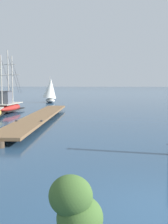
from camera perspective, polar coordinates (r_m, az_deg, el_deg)
ground_plane at (r=6.68m, az=17.04°, el=-19.63°), size 400.00×400.00×0.00m
floating_dock at (r=20.98m, az=-9.11°, el=-0.86°), size 2.80×17.61×0.53m
fishing_boat_2 at (r=27.83m, az=-15.59°, el=1.28°), size 1.95×5.95×6.04m
distant_sailboat at (r=40.27m, az=-7.04°, el=4.37°), size 2.80×3.97×3.82m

